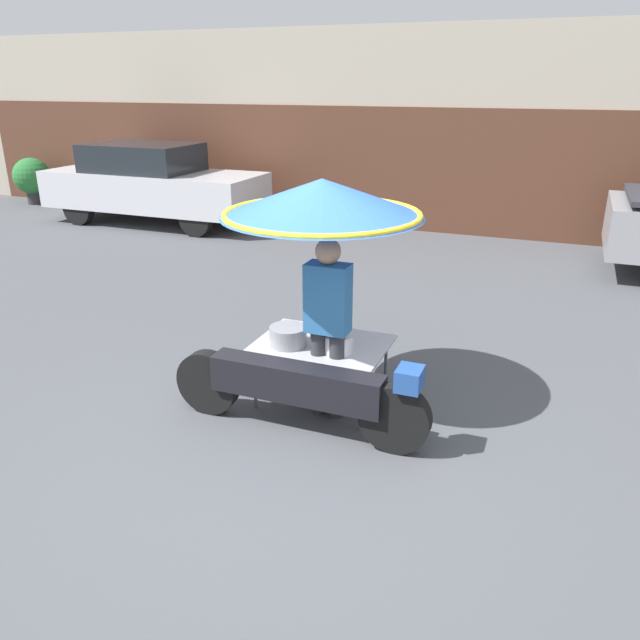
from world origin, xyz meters
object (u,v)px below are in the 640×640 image
object	(u,v)px
vendor_motorcycle_cart	(319,240)
potted_plant	(32,177)
vendor_person	(328,319)
parked_car	(152,183)

from	to	relation	value
vendor_motorcycle_cart	potted_plant	world-z (taller)	vendor_motorcycle_cart
vendor_person	parked_car	world-z (taller)	vendor_person
vendor_motorcycle_cart	parked_car	world-z (taller)	vendor_motorcycle_cart
vendor_person	vendor_motorcycle_cart	bearing A→B (deg)	134.35
parked_car	potted_plant	distance (m)	4.18
potted_plant	vendor_motorcycle_cart	bearing A→B (deg)	-33.65
vendor_motorcycle_cart	potted_plant	xyz separation A→B (m)	(-10.38, 6.91, -0.95)
parked_car	vendor_person	bearing A→B (deg)	-44.50
vendor_motorcycle_cart	potted_plant	distance (m)	12.50
vendor_person	parked_car	distance (m)	9.00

